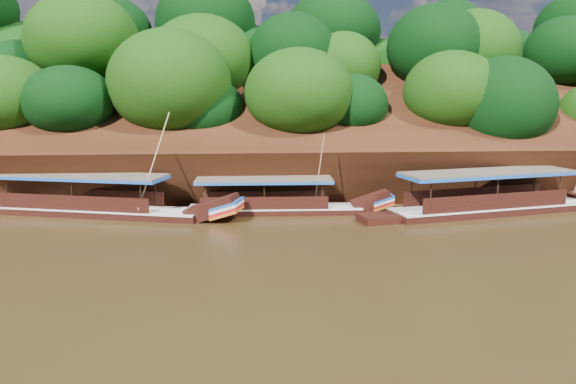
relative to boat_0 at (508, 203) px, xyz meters
name	(u,v)px	position (x,y,z in m)	size (l,w,h in m)	color
ground	(300,247)	(-13.86, -6.87, -0.61)	(160.00, 160.00, 0.00)	black
riverbank	(275,155)	(-13.87, 15.85, 1.28)	(120.00, 30.06, 19.40)	black
boat_0	(508,203)	(0.00, 0.00, 0.00)	(16.64, 5.84, 6.55)	black
boat_1	(286,205)	(-14.02, 0.81, -0.11)	(12.80, 2.51, 5.45)	black
boat_2	(107,206)	(-24.96, 0.90, -0.04)	(16.00, 6.26, 6.78)	black
reeds	(234,194)	(-17.26, 2.70, 0.27)	(49.67, 2.52, 2.08)	#396D1B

